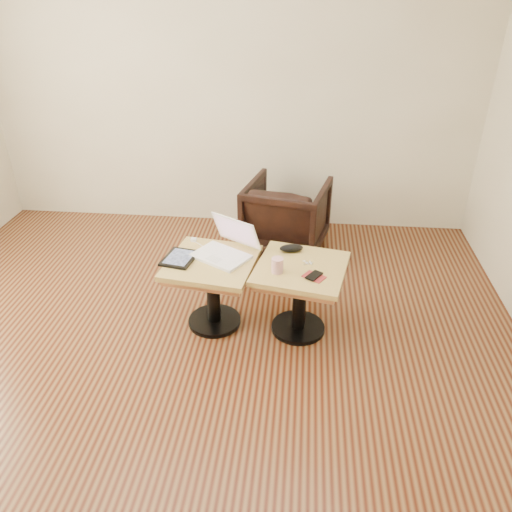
# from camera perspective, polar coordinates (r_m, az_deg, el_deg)

# --- Properties ---
(room_shell) EXTENTS (4.52, 4.52, 2.71)m
(room_shell) POSITION_cam_1_polar(r_m,az_deg,el_deg) (2.54, -10.48, 9.83)
(room_shell) COLOR #3F180C
(room_shell) RESTS_ON ground
(side_table_left) EXTENTS (0.65, 0.65, 0.52)m
(side_table_left) POSITION_cam_1_polar(r_m,az_deg,el_deg) (3.41, -5.01, -2.37)
(side_table_left) COLOR black
(side_table_left) RESTS_ON ground
(side_table_right) EXTENTS (0.67, 0.67, 0.52)m
(side_table_right) POSITION_cam_1_polar(r_m,az_deg,el_deg) (3.34, 5.08, -3.07)
(side_table_right) COLOR black
(side_table_right) RESTS_ON ground
(laptop) EXTENTS (0.48, 0.48, 0.24)m
(laptop) POSITION_cam_1_polar(r_m,az_deg,el_deg) (3.38, -3.47, 0.93)
(laptop) COLOR white
(laptop) RESTS_ON side_table_left
(tablet) EXTENTS (0.24, 0.28, 0.02)m
(tablet) POSITION_cam_1_polar(r_m,az_deg,el_deg) (3.37, -8.72, -0.24)
(tablet) COLOR black
(tablet) RESTS_ON side_table_left
(charging_adapter) EXTENTS (0.04, 0.04, 0.02)m
(charging_adapter) POSITION_cam_1_polar(r_m,az_deg,el_deg) (3.59, -7.15, 1.86)
(charging_adapter) COLOR white
(charging_adapter) RESTS_ON side_table_left
(glasses_case) EXTENTS (0.18, 0.11, 0.05)m
(glasses_case) POSITION_cam_1_polar(r_m,az_deg,el_deg) (3.43, 4.07, 0.91)
(glasses_case) COLOR black
(glasses_case) RESTS_ON side_table_right
(striped_cup) EXTENTS (0.11, 0.11, 0.10)m
(striped_cup) POSITION_cam_1_polar(r_m,az_deg,el_deg) (3.18, 2.45, -1.06)
(striped_cup) COLOR #C45461
(striped_cup) RESTS_ON side_table_right
(earbuds_tangle) EXTENTS (0.07, 0.05, 0.01)m
(earbuds_tangle) POSITION_cam_1_polar(r_m,az_deg,el_deg) (3.31, 5.97, -0.74)
(earbuds_tangle) COLOR white
(earbuds_tangle) RESTS_ON side_table_right
(phone_on_sleeve) EXTENTS (0.16, 0.15, 0.02)m
(phone_on_sleeve) POSITION_cam_1_polar(r_m,az_deg,el_deg) (3.16, 6.65, -2.30)
(phone_on_sleeve) COLOR maroon
(phone_on_sleeve) RESTS_ON side_table_right
(armchair) EXTENTS (0.81, 0.82, 0.63)m
(armchair) POSITION_cam_1_polar(r_m,az_deg,el_deg) (4.44, 3.50, 4.66)
(armchair) COLOR black
(armchair) RESTS_ON ground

